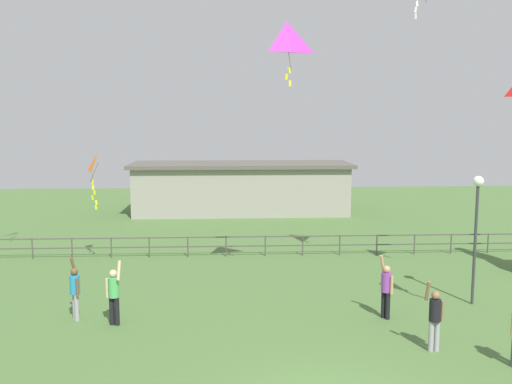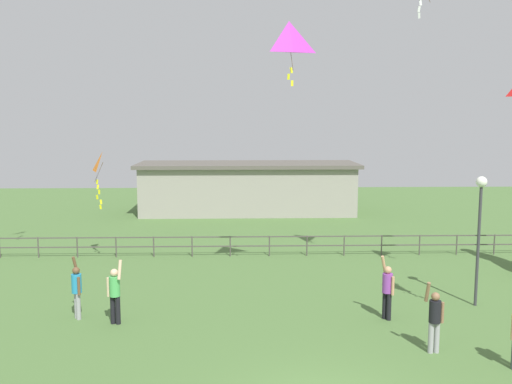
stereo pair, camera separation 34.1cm
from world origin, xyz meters
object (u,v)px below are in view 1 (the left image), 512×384
person_5 (435,316)px  kite_1 (98,166)px  person_1 (386,287)px  person_3 (114,293)px  lamppost (477,212)px  person_0 (75,289)px  kite_2 (287,40)px

person_5 → kite_1: (-11.12, 9.83, 3.31)m
person_1 → person_3: bearing=-179.1°
lamppost → kite_1: (-13.88, 6.04, 1.09)m
lamppost → person_3: lamppost is taller
person_5 → kite_1: kite_1 is taller
lamppost → person_1: lamppost is taller
kite_1 → person_0: bearing=-83.8°
person_1 → kite_2: size_ratio=0.93×
person_5 → kite_1: bearing=138.5°
lamppost → person_0: size_ratio=2.23×
person_3 → kite_2: 10.14m
person_0 → kite_1: 7.71m
kite_2 → person_5: bearing=-56.7°
person_1 → kite_1: 13.20m
kite_2 → person_0: bearing=-160.4°
lamppost → person_0: 13.34m
person_1 → kite_2: 8.93m
lamppost → person_5: (-2.75, -3.79, -2.21)m
lamppost → kite_2: size_ratio=2.03×
lamppost → person_1: size_ratio=2.19×
person_0 → person_5: person_5 is taller
person_3 → person_5: (9.08, -2.42, -0.03)m
person_0 → person_3: bearing=-20.7°
person_3 → kite_1: 8.35m
kite_1 → person_3: bearing=-74.6°
person_0 → person_5: (10.38, -2.91, 0.00)m
person_1 → kite_1: kite_1 is taller
person_0 → person_3: size_ratio=0.96×
person_1 → kite_2: kite_2 is taller
kite_1 → kite_2: size_ratio=1.14×
kite_2 → person_1: bearing=-43.7°
person_1 → person_3: person_3 is taller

